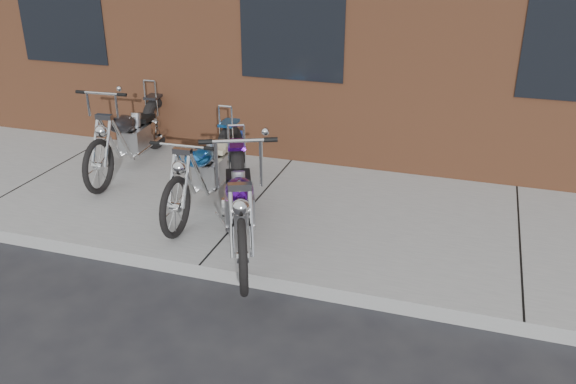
% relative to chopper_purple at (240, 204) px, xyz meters
% --- Properties ---
extents(ground, '(120.00, 120.00, 0.00)m').
position_rel_chopper_purple_xyz_m(ground, '(-0.22, -0.56, -0.59)').
color(ground, black).
rests_on(ground, ground).
extents(sidewalk, '(22.00, 3.00, 0.15)m').
position_rel_chopper_purple_xyz_m(sidewalk, '(-0.22, 0.94, -0.52)').
color(sidewalk, gray).
rests_on(sidewalk, ground).
extents(chopper_purple, '(1.08, 2.28, 1.37)m').
position_rel_chopper_purple_xyz_m(chopper_purple, '(0.00, 0.00, 0.00)').
color(chopper_purple, black).
rests_on(chopper_purple, sidewalk).
extents(chopper_blue, '(0.56, 2.31, 1.00)m').
position_rel_chopper_purple_xyz_m(chopper_blue, '(-0.73, 0.80, -0.02)').
color(chopper_blue, black).
rests_on(chopper_blue, sidewalk).
extents(chopper_third, '(0.58, 2.37, 1.20)m').
position_rel_chopper_purple_xyz_m(chopper_third, '(-2.19, 1.56, -0.01)').
color(chopper_third, black).
rests_on(chopper_third, sidewalk).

